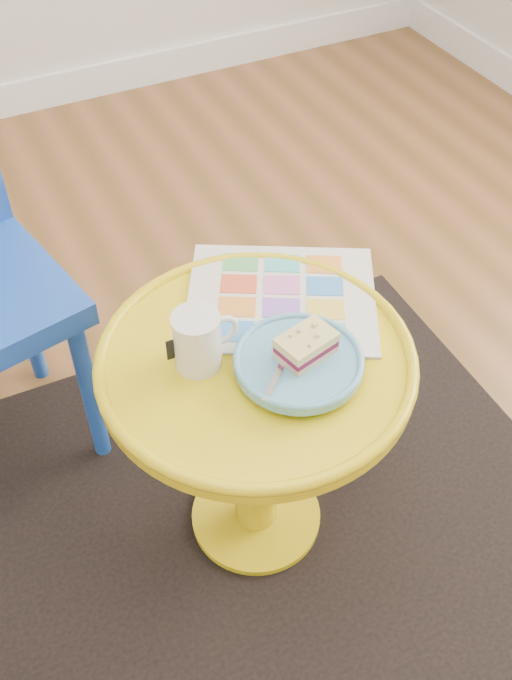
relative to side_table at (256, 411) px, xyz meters
name	(u,v)px	position (x,y,z in m)	size (l,w,h in m)	color
floor	(137,618)	(-0.30, -0.09, -0.36)	(4.00, 4.00, 0.00)	brown
rug	(256,518)	(0.00, 0.00, -0.35)	(1.30, 1.10, 0.01)	black
side_table	(256,411)	(0.00, 0.00, 0.00)	(0.52, 0.52, 0.50)	yellow
newspaper	(281,298)	(0.10, 0.11, 0.14)	(0.33, 0.28, 0.01)	silver
mug	(198,339)	(-0.09, 0.03, 0.19)	(0.11, 0.08, 0.10)	white
plate	(299,363)	(0.05, -0.06, 0.16)	(0.21, 0.21, 0.02)	#5DA2C6
cake_slice	(306,345)	(0.06, -0.05, 0.19)	(0.10, 0.08, 0.04)	#D3BC8C
fork	(282,365)	(0.02, -0.06, 0.17)	(0.11, 0.11, 0.00)	silver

